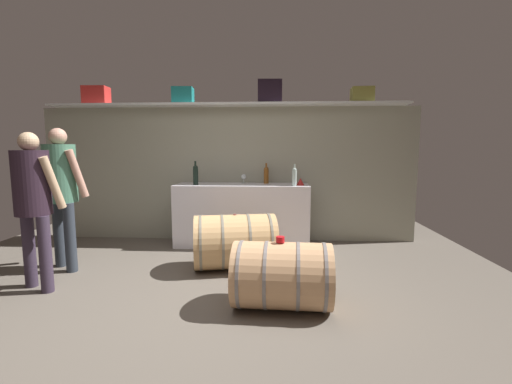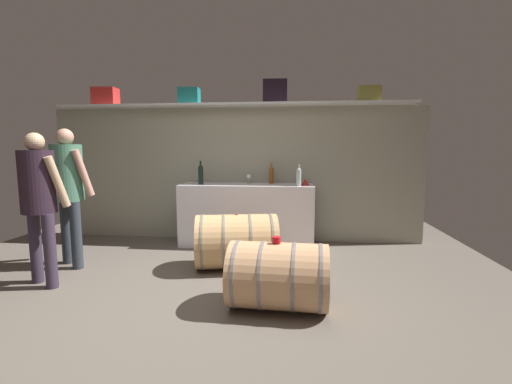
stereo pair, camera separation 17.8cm
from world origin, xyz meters
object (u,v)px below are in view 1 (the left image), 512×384
(toolcase_red, at_px, (96,96))
(wine_bottle_amber, at_px, (266,175))
(red_funnel, at_px, (300,182))
(wine_bottle_dark, at_px, (196,174))
(wine_bottle_clear, at_px, (294,176))
(visitor_tasting, at_px, (33,195))
(toolcase_teal, at_px, (183,96))
(toolcase_olive, at_px, (362,95))
(work_cabinet, at_px, (242,215))
(tasting_cup, at_px, (280,239))
(wine_barrel_far, at_px, (235,241))
(wine_glass, at_px, (244,177))
(toolcase_black, at_px, (270,92))
(wine_barrel_near, at_px, (282,275))
(winemaker_pouring, at_px, (62,184))

(toolcase_red, relative_size, wine_bottle_amber, 1.15)
(toolcase_red, xyz_separation_m, red_funnel, (2.97, -0.25, -1.22))
(wine_bottle_dark, relative_size, wine_bottle_clear, 1.12)
(toolcase_red, bearing_deg, visitor_tasting, -83.89)
(toolcase_red, relative_size, toolcase_teal, 1.17)
(toolcase_red, distance_m, toolcase_olive, 3.82)
(toolcase_teal, xyz_separation_m, wine_bottle_dark, (0.22, -0.28, -1.11))
(work_cabinet, distance_m, tasting_cup, 2.07)
(toolcase_red, distance_m, wine_barrel_far, 3.07)
(toolcase_olive, relative_size, wine_glass, 2.20)
(toolcase_black, height_order, wine_bottle_clear, toolcase_black)
(toolcase_black, relative_size, wine_glass, 2.50)
(toolcase_red, height_order, wine_barrel_near, toolcase_red)
(toolcase_teal, distance_m, work_cabinet, 1.91)
(toolcase_red, bearing_deg, wine_bottle_clear, -10.01)
(winemaker_pouring, bearing_deg, wine_glass, 68.89)
(wine_bottle_clear, bearing_deg, wine_bottle_dark, 177.11)
(toolcase_black, bearing_deg, tasting_cup, -89.28)
(work_cabinet, bearing_deg, wine_barrel_far, -89.23)
(wine_bottle_clear, xyz_separation_m, winemaker_pouring, (-2.65, -0.97, -0.02))
(wine_bottle_amber, height_order, wine_glass, wine_bottle_amber)
(toolcase_olive, relative_size, wine_bottle_clear, 1.00)
(toolcase_olive, distance_m, wine_bottle_clear, 1.50)
(wine_bottle_dark, bearing_deg, visitor_tasting, -126.49)
(toolcase_black, relative_size, visitor_tasting, 0.22)
(wine_barrel_far, distance_m, visitor_tasting, 2.09)
(toolcase_olive, height_order, wine_glass, toolcase_olive)
(wine_glass, bearing_deg, toolcase_teal, 177.25)
(toolcase_black, height_order, red_funnel, toolcase_black)
(wine_bottle_dark, bearing_deg, wine_bottle_clear, -2.89)
(toolcase_olive, relative_size, visitor_tasting, 0.19)
(wine_barrel_far, bearing_deg, wine_bottle_clear, 38.26)
(work_cabinet, relative_size, visitor_tasting, 1.23)
(wine_bottle_clear, bearing_deg, work_cabinet, 167.31)
(red_funnel, xyz_separation_m, wine_barrel_near, (-0.28, -1.93, -0.63))
(toolcase_black, bearing_deg, wine_bottle_amber, -139.11)
(wine_bottle_dark, xyz_separation_m, winemaker_pouring, (-1.29, -1.04, -0.04))
(red_funnel, bearing_deg, toolcase_black, 150.13)
(work_cabinet, bearing_deg, red_funnel, -4.46)
(toolcase_red, relative_size, wine_glass, 2.52)
(work_cabinet, height_order, tasting_cup, work_cabinet)
(toolcase_teal, distance_m, wine_bottle_clear, 1.98)
(red_funnel, distance_m, visitor_tasting, 3.13)
(toolcase_black, height_order, wine_barrel_far, toolcase_black)
(work_cabinet, xyz_separation_m, wine_glass, (0.01, 0.15, 0.53))
(wine_glass, relative_size, tasting_cup, 1.83)
(wine_glass, xyz_separation_m, wine_barrel_near, (0.53, -2.14, -0.67))
(wine_bottle_clear, xyz_separation_m, tasting_cup, (-0.21, -1.83, -0.40))
(toolcase_black, height_order, wine_bottle_dark, toolcase_black)
(toolcase_red, xyz_separation_m, toolcase_olive, (3.82, 0.00, -0.03))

